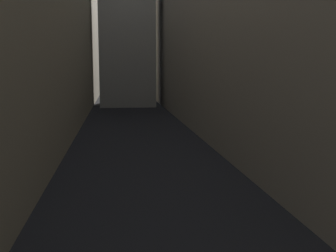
% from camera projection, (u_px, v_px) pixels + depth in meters
% --- Properties ---
extents(ground_plane, '(264.00, 264.00, 0.00)m').
position_uv_depth(ground_plane, '(134.00, 127.00, 42.79)').
color(ground_plane, black).
extents(building_block_left, '(10.63, 108.00, 25.41)m').
position_uv_depth(building_block_left, '(26.00, 3.00, 41.58)').
color(building_block_left, gray).
rests_on(building_block_left, ground).
extents(building_block_right, '(10.76, 108.00, 25.60)m').
position_uv_depth(building_block_right, '(232.00, 6.00, 44.27)').
color(building_block_right, gray).
rests_on(building_block_right, ground).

